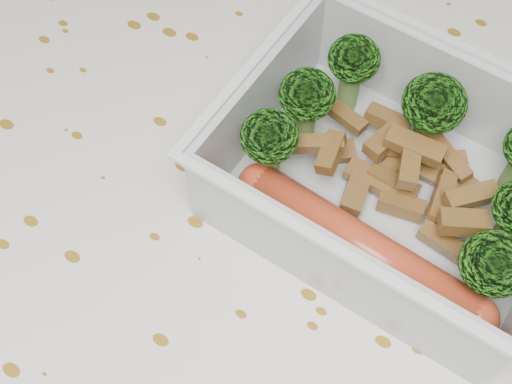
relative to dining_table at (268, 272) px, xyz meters
The scene contains 6 objects.
dining_table is the anchor object (origin of this frame).
tablecloth 0.05m from the dining_table, ahead, with size 1.46×0.96×0.19m.
lunch_container 0.13m from the dining_table, 34.31° to the left, with size 0.18×0.15×0.06m.
broccoli_florets 0.15m from the dining_table, 42.79° to the left, with size 0.16×0.10×0.05m.
meat_pile 0.13m from the dining_table, 41.73° to the left, with size 0.11×0.07×0.03m.
sausage 0.12m from the dining_table, ahead, with size 0.15×0.03×0.02m.
Camera 1 is at (0.09, -0.16, 1.10)m, focal length 50.00 mm.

